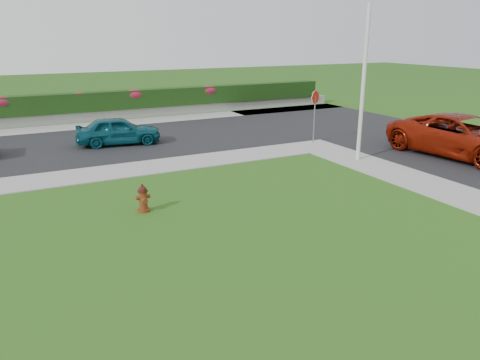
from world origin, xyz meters
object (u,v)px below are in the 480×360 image
suv_red (464,136)px  utility_pole (363,85)px  sedan_teal (118,131)px  stop_sign (315,104)px  fire_hydrant (143,199)px

suv_red → utility_pole: bearing=152.6°
sedan_teal → stop_sign: stop_sign is taller
suv_red → utility_pole: size_ratio=1.02×
stop_sign → sedan_teal: bearing=154.5°
fire_hydrant → suv_red: suv_red is taller
stop_sign → fire_hydrant: bearing=-153.2°
suv_red → stop_sign: (-3.89, 5.09, 0.95)m
suv_red → utility_pole: utility_pole is taller
fire_hydrant → stop_sign: (9.72, 5.17, 1.46)m
sedan_teal → utility_pole: bearing=-123.1°
utility_pole → sedan_teal: bearing=138.1°
utility_pole → suv_red: bearing=-21.3°
sedan_teal → stop_sign: size_ratio=1.52×
fire_hydrant → stop_sign: 11.11m
sedan_teal → stop_sign: bearing=-105.5°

